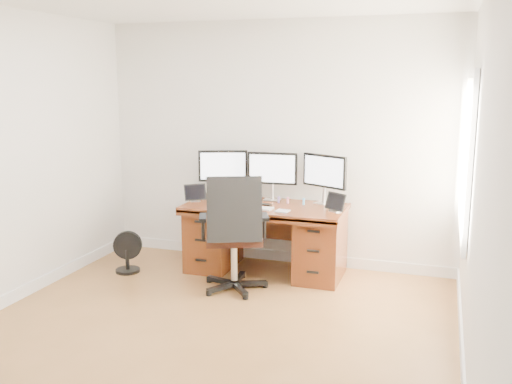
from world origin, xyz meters
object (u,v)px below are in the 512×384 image
(floor_fan, at_px, (127,253))
(monitor_center, at_px, (272,170))
(office_chair, at_px, (234,253))
(desk, at_px, (266,236))
(keyboard, at_px, (259,208))

(floor_fan, height_order, monitor_center, monitor_center)
(monitor_center, bearing_deg, office_chair, -102.99)
(desk, bearing_deg, floor_fan, -161.39)
(desk, height_order, keyboard, keyboard)
(keyboard, bearing_deg, office_chair, -96.63)
(keyboard, bearing_deg, desk, 94.67)
(office_chair, relative_size, floor_fan, 2.62)
(floor_fan, distance_m, keyboard, 1.54)
(monitor_center, bearing_deg, floor_fan, -158.16)
(office_chair, xyz_separation_m, monitor_center, (0.12, 0.87, 0.70))
(monitor_center, height_order, keyboard, monitor_center)
(desk, xyz_separation_m, keyboard, (-0.01, -0.20, 0.36))
(desk, distance_m, keyboard, 0.41)
(keyboard, bearing_deg, monitor_center, 96.42)
(desk, relative_size, keyboard, 5.76)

